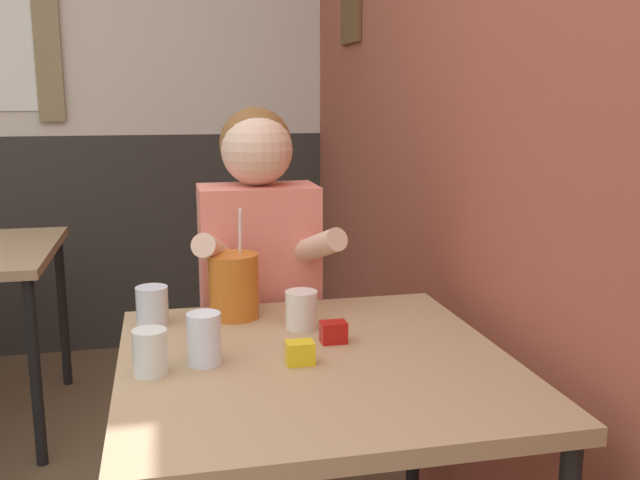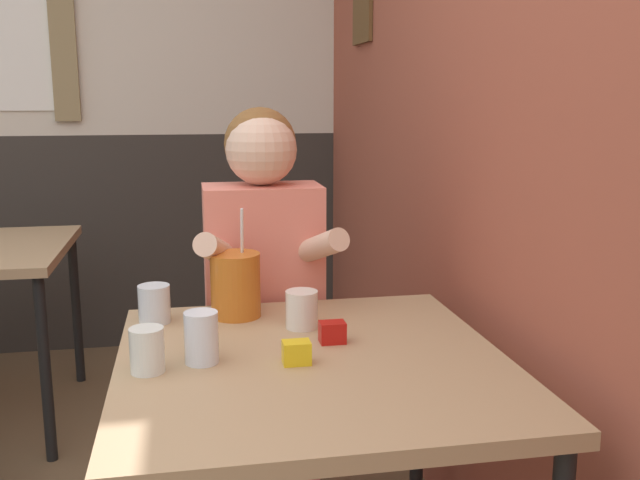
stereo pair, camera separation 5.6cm
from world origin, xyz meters
name	(u,v)px [view 2 (the right image)]	position (x,y,z in m)	size (l,w,h in m)	color
brick_wall_right	(419,77)	(1.19, 1.31, 1.35)	(0.08, 4.61, 2.70)	#9E4C38
back_wall	(98,82)	(-0.02, 2.64, 1.36)	(5.32, 0.09, 2.70)	beige
main_table	(313,386)	(0.65, 0.39, 0.65)	(0.85, 0.89, 0.72)	tan
person_seated	(264,309)	(0.61, 0.95, 0.67)	(0.42, 0.41, 1.26)	#EA7F6B
cocktail_pitcher	(236,285)	(0.51, 0.72, 0.81)	(0.13, 0.13, 0.29)	#C6661E
glass_near_pitcher	(201,337)	(0.41, 0.40, 0.78)	(0.07, 0.07, 0.11)	silver
glass_center	(147,350)	(0.30, 0.37, 0.77)	(0.07, 0.07, 0.10)	silver
glass_far_side	(302,309)	(0.66, 0.60, 0.77)	(0.08, 0.08, 0.09)	silver
glass_by_brick	(154,304)	(0.30, 0.71, 0.77)	(0.08, 0.08, 0.10)	silver
condiment_ketchup	(332,332)	(0.72, 0.47, 0.75)	(0.06, 0.04, 0.05)	#B7140F
condiment_mustard	(297,353)	(0.61, 0.36, 0.75)	(0.06, 0.04, 0.05)	yellow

